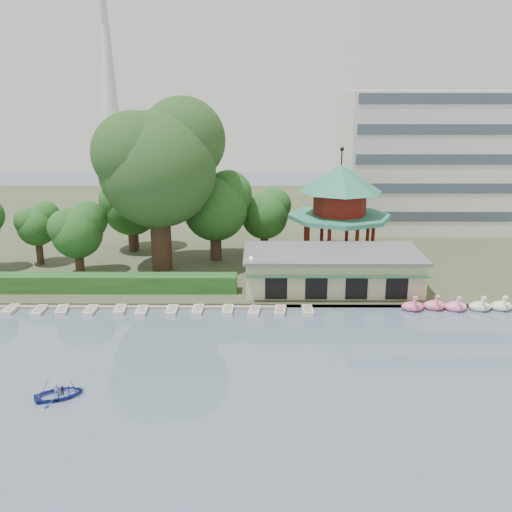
{
  "coord_description": "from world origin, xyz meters",
  "views": [
    {
      "loc": [
        2.28,
        -35.4,
        20.86
      ],
      "look_at": [
        2.0,
        18.0,
        5.0
      ],
      "focal_mm": 40.0,
      "sensor_mm": 36.0,
      "label": 1
    }
  ],
  "objects_px": {
    "boathouse": "(332,269)",
    "big_tree": "(159,160)",
    "pavilion": "(340,203)",
    "dock": "(115,305)",
    "rowboat_with_passengers": "(60,391)"
  },
  "relations": [
    {
      "from": "pavilion",
      "to": "rowboat_with_passengers",
      "type": "bearing_deg",
      "value": -126.45
    },
    {
      "from": "big_tree",
      "to": "pavilion",
      "type": "bearing_deg",
      "value": 10.31
    },
    {
      "from": "big_tree",
      "to": "rowboat_with_passengers",
      "type": "height_order",
      "value": "big_tree"
    },
    {
      "from": "dock",
      "to": "rowboat_with_passengers",
      "type": "bearing_deg",
      "value": -88.83
    },
    {
      "from": "boathouse",
      "to": "big_tree",
      "type": "xyz_separation_m",
      "value": [
        -18.82,
        6.24,
        10.71
      ]
    },
    {
      "from": "dock",
      "to": "pavilion",
      "type": "xyz_separation_m",
      "value": [
        24.0,
        14.8,
        7.36
      ]
    },
    {
      "from": "pavilion",
      "to": "big_tree",
      "type": "bearing_deg",
      "value": -169.69
    },
    {
      "from": "dock",
      "to": "boathouse",
      "type": "xyz_separation_m",
      "value": [
        22.0,
        4.77,
        2.25
      ]
    },
    {
      "from": "dock",
      "to": "big_tree",
      "type": "height_order",
      "value": "big_tree"
    },
    {
      "from": "boathouse",
      "to": "rowboat_with_passengers",
      "type": "xyz_separation_m",
      "value": [
        -21.65,
        -21.99,
        -1.88
      ]
    },
    {
      "from": "boathouse",
      "to": "big_tree",
      "type": "distance_m",
      "value": 22.53
    },
    {
      "from": "pavilion",
      "to": "rowboat_with_passengers",
      "type": "height_order",
      "value": "pavilion"
    },
    {
      "from": "dock",
      "to": "big_tree",
      "type": "relative_size",
      "value": 1.73
    },
    {
      "from": "dock",
      "to": "boathouse",
      "type": "bearing_deg",
      "value": 12.24
    },
    {
      "from": "boathouse",
      "to": "big_tree",
      "type": "relative_size",
      "value": 0.95
    }
  ]
}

